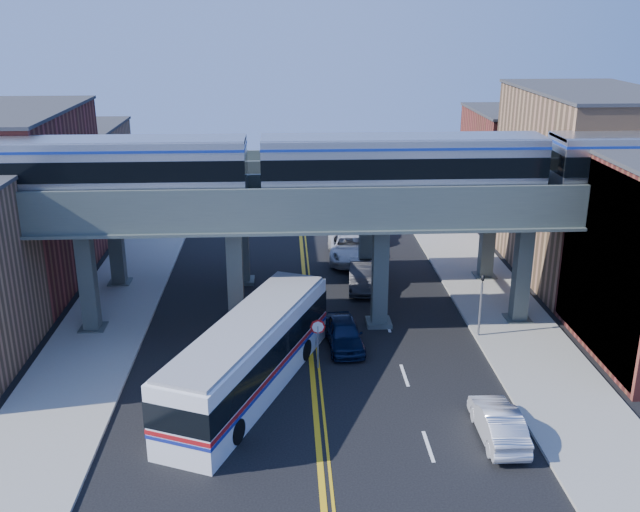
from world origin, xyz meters
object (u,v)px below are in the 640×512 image
Objects in this scene: transit_bus at (250,356)px; car_lane_b at (363,275)px; car_lane_a at (344,333)px; traffic_signal at (481,299)px; transit_train at (402,164)px; car_parked_curb at (498,423)px; car_lane_d at (365,226)px; stop_sign at (318,336)px; car_lane_c at (349,247)px.

transit_bus is 14.35m from car_lane_b.
traffic_signal is at bearing 1.14° from car_lane_a.
traffic_signal is (4.20, -2.00, -6.92)m from transit_train.
car_parked_curb is at bearing -77.83° from transit_train.
transit_train is 8.34m from traffic_signal.
traffic_signal is 18.88m from car_lane_d.
car_lane_a reaches higher than car_parked_curb.
transit_train is at bearing -71.78° from car_lane_b.
car_lane_a is at bearing 57.38° from stop_sign.
car_lane_c is at bearing 3.75° from transit_bus.
car_lane_b is at bearing 102.69° from transit_train.
transit_bus is 2.12× the size of car_lane_c.
car_lane_d is at bearing 90.01° from transit_train.
transit_train is at bearing -26.12° from transit_bus.
transit_train is 3.47× the size of transit_bus.
car_lane_d is at bearing 3.90° from transit_bus.
traffic_signal is 7.59m from car_lane_a.
transit_bus reaches higher than car_lane_a.
car_lane_b is (-5.48, 7.72, -1.47)m from traffic_signal.
traffic_signal is at bearing -80.47° from car_lane_d.
transit_train reaches higher than car_lane_a.
car_parked_curb is at bearing -90.87° from transit_bus.
traffic_signal is 13.14m from transit_bus.
car_lane_d is at bearing 77.58° from stop_sign.
car_lane_b is 10.71m from car_lane_d.
car_lane_d reaches higher than car_lane_c.
car_lane_c is at bearing 79.48° from stop_sign.
stop_sign is 0.42× the size of car_lane_c.
car_lane_b is 0.84× the size of car_lane_d.
stop_sign is at bearing -102.14° from car_lane_b.
transit_bus is (-12.16, -4.95, -0.56)m from traffic_signal.
stop_sign is 0.59× the size of car_parked_curb.
car_lane_c reaches higher than car_parked_curb.
stop_sign is 9.41m from traffic_signal.
car_parked_curb is (10.45, -4.57, -1.01)m from transit_bus.
car_lane_c is 1.41× the size of car_parked_curb.
transit_train is 17.50× the size of stop_sign.
car_lane_b is (-1.29, 5.72, -8.39)m from transit_train.
stop_sign is 0.20× the size of transit_bus.
traffic_signal is 0.31× the size of transit_bus.
transit_train is at bearing 154.53° from traffic_signal.
car_lane_a is (-3.20, -2.66, -8.46)m from transit_train.
car_lane_b is 17.65m from car_parked_curb.
car_lane_a is 14.04m from car_lane_c.
stop_sign is 16.61m from car_lane_c.
stop_sign is 0.64× the size of traffic_signal.
stop_sign is 9.76m from car_parked_curb.
transit_bus reaches higher than car_lane_d.
car_parked_curb is (3.77, -17.24, -0.10)m from car_lane_b.
transit_train is 7.66× the size of car_lane_d.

